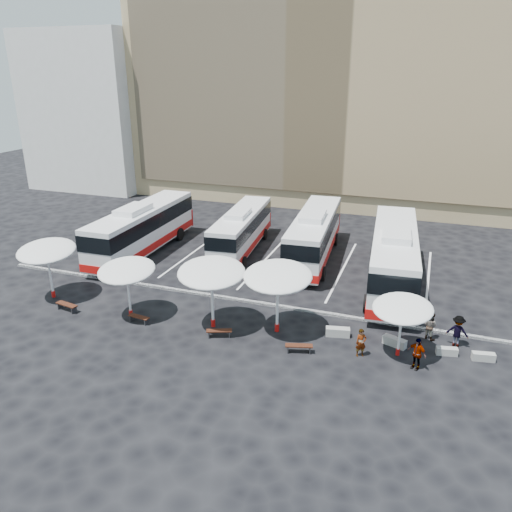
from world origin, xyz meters
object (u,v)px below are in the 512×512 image
(wood_bench_0, at_px, (67,305))
(wood_bench_1, at_px, (139,318))
(bus_1, at_px, (242,229))
(wood_bench_2, at_px, (219,332))
(conc_bench_2, at_px, (447,351))
(passenger_3, at_px, (458,331))
(bus_3, at_px, (394,255))
(sunshade_2, at_px, (211,272))
(conc_bench_3, at_px, (483,357))
(wood_bench_3, at_px, (299,347))
(passenger_2, at_px, (417,353))
(sunshade_3, at_px, (278,276))
(sunshade_0, at_px, (47,251))
(sunshade_1, at_px, (127,270))
(passenger_1, at_px, (431,326))
(sunshade_4, at_px, (403,309))
(conc_bench_0, at_px, (338,332))
(bus_0, at_px, (142,228))
(conc_bench_1, at_px, (395,342))
(passenger_0, at_px, (361,343))
(bus_2, at_px, (314,234))

(wood_bench_0, bearing_deg, wood_bench_1, 1.96)
(bus_1, relative_size, wood_bench_2, 7.86)
(conc_bench_2, height_order, passenger_3, passenger_3)
(passenger_3, bearing_deg, bus_3, -50.91)
(bus_3, bearing_deg, sunshade_2, -138.66)
(sunshade_2, distance_m, conc_bench_3, 14.77)
(wood_bench_3, relative_size, passenger_2, 0.87)
(sunshade_2, bearing_deg, sunshade_3, 11.26)
(sunshade_0, distance_m, wood_bench_2, 12.55)
(bus_1, distance_m, passenger_3, 19.02)
(wood_bench_0, xyz_separation_m, passenger_3, (22.29, 3.62, 0.53))
(sunshade_3, bearing_deg, passenger_2, -9.46)
(sunshade_0, relative_size, sunshade_1, 1.21)
(sunshade_3, xyz_separation_m, passenger_2, (7.55, -1.26, -2.50))
(sunshade_0, height_order, passenger_1, sunshade_0)
(sunshade_0, xyz_separation_m, sunshade_4, (21.59, 0.32, -0.51))
(bus_3, xyz_separation_m, conc_bench_0, (-2.09, -8.05, -1.93))
(wood_bench_1, height_order, passenger_3, passenger_3)
(bus_0, relative_size, wood_bench_0, 8.22)
(sunshade_2, relative_size, conc_bench_2, 4.47)
(passenger_1, distance_m, passenger_3, 1.40)
(conc_bench_1, bearing_deg, wood_bench_0, -172.51)
(wood_bench_0, relative_size, conc_bench_1, 1.25)
(sunshade_1, height_order, passenger_0, sunshade_1)
(sunshade_0, relative_size, conc_bench_1, 3.75)
(sunshade_1, height_order, conc_bench_1, sunshade_1)
(bus_2, xyz_separation_m, sunshade_1, (-8.01, -13.08, 0.95))
(sunshade_1, xyz_separation_m, sunshade_4, (15.39, 0.92, -0.28))
(bus_2, bearing_deg, passenger_0, -71.09)
(conc_bench_2, bearing_deg, conc_bench_3, 2.12)
(sunshade_0, bearing_deg, wood_bench_0, -31.41)
(sunshade_1, bearing_deg, sunshade_2, 5.40)
(sunshade_3, height_order, conc_bench_3, sunshade_3)
(sunshade_1, height_order, conc_bench_2, sunshade_1)
(wood_bench_2, xyz_separation_m, conc_bench_1, (9.18, 2.31, -0.10))
(wood_bench_0, bearing_deg, sunshade_2, 7.46)
(sunshade_4, distance_m, conc_bench_2, 3.55)
(passenger_0, relative_size, passenger_3, 0.86)
(conc_bench_3, bearing_deg, sunshade_0, -177.18)
(wood_bench_3, height_order, passenger_1, passenger_1)
(sunshade_0, height_order, conc_bench_0, sunshade_0)
(sunshade_4, xyz_separation_m, wood_bench_0, (-19.44, -1.64, -2.31))
(wood_bench_0, relative_size, passenger_1, 0.99)
(wood_bench_3, bearing_deg, sunshade_4, 16.94)
(bus_1, height_order, sunshade_1, bus_1)
(sunshade_1, distance_m, sunshade_4, 15.42)
(wood_bench_3, bearing_deg, conc_bench_0, 56.37)
(passenger_1, distance_m, passenger_2, 3.31)
(wood_bench_3, bearing_deg, sunshade_2, 168.89)
(sunshade_1, relative_size, wood_bench_1, 2.81)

